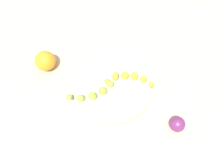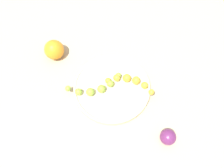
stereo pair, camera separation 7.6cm
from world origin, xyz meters
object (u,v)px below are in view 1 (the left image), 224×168
banana_spotted (129,78)px  plum_purple (177,124)px  fruit_bowl (112,87)px  banana_green (96,91)px  orange_fruit (45,61)px

banana_spotted → plum_purple: plum_purple is taller
banana_spotted → plum_purple: 0.23m
fruit_bowl → banana_spotted: size_ratio=1.60×
banana_spotted → banana_green: same height
banana_green → orange_fruit: size_ratio=2.09×
orange_fruit → banana_spotted: bearing=-83.2°
banana_spotted → fruit_bowl: bearing=118.2°
fruit_bowl → banana_spotted: bearing=-46.9°
banana_green → fruit_bowl: bearing=84.8°
banana_spotted → plum_purple: (-0.11, -0.20, -0.01)m
banana_spotted → orange_fruit: 0.32m
banana_green → banana_spotted: bearing=84.3°
plum_purple → banana_green: bearing=86.0°
plum_purple → fruit_bowl: bearing=75.8°
fruit_bowl → plum_purple: plum_purple is taller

